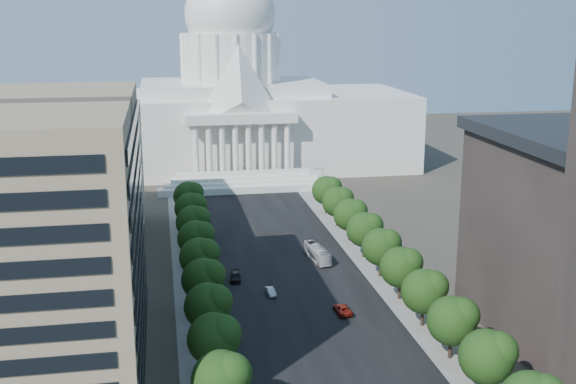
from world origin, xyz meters
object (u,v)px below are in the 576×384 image
car_red (343,309)px  car_dark_b (235,277)px  car_silver (271,292)px  city_bus (317,253)px

car_red → car_dark_b: size_ratio=1.03×
car_silver → city_bus: 21.97m
car_silver → car_dark_b: (-5.68, 8.68, 0.09)m
city_bus → car_silver: bearing=-131.9°
car_silver → car_red: (11.18, -10.60, 0.09)m
car_red → car_dark_b: car_dark_b is taller
car_silver → city_bus: size_ratio=0.35×
car_silver → car_dark_b: bearing=117.3°
car_dark_b → car_silver: bearing=-50.8°
car_silver → city_bus: (12.86, 17.79, 0.91)m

